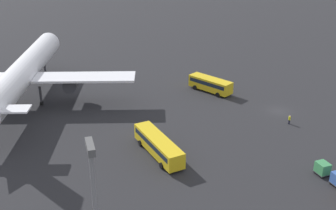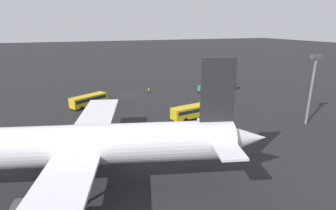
{
  "view_description": "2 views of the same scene",
  "coord_description": "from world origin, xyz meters",
  "px_view_note": "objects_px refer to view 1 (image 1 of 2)",
  "views": [
    {
      "loc": [
        -66.21,
        42.35,
        34.46
      ],
      "look_at": [
        0.12,
        22.81,
        4.06
      ],
      "focal_mm": 45.0,
      "sensor_mm": 36.0,
      "label": 1
    },
    {
      "loc": [
        17.06,
        79.82,
        20.93
      ],
      "look_at": [
        -3.85,
        23.69,
        2.64
      ],
      "focal_mm": 28.0,
      "sensor_mm": 36.0,
      "label": 2
    }
  ],
  "objects_px": {
    "cargo_cart_green": "(323,168)",
    "shuttle_bus_far": "(158,145)",
    "shuttle_bus_near": "(210,84)",
    "airplane": "(23,73)",
    "worker_person": "(289,120)"
  },
  "relations": [
    {
      "from": "cargo_cart_green",
      "to": "shuttle_bus_far",
      "type": "bearing_deg",
      "value": 59.86
    },
    {
      "from": "worker_person",
      "to": "cargo_cart_green",
      "type": "distance_m",
      "value": 17.02
    },
    {
      "from": "worker_person",
      "to": "airplane",
      "type": "bearing_deg",
      "value": 62.51
    },
    {
      "from": "shuttle_bus_far",
      "to": "cargo_cart_green",
      "type": "distance_m",
      "value": 24.93
    },
    {
      "from": "shuttle_bus_near",
      "to": "cargo_cart_green",
      "type": "bearing_deg",
      "value": 154.98
    },
    {
      "from": "shuttle_bus_far",
      "to": "shuttle_bus_near",
      "type": "bearing_deg",
      "value": -49.26
    },
    {
      "from": "shuttle_bus_far",
      "to": "cargo_cart_green",
      "type": "xyz_separation_m",
      "value": [
        -12.51,
        -21.56,
        -0.63
      ]
    },
    {
      "from": "airplane",
      "to": "shuttle_bus_near",
      "type": "distance_m",
      "value": 39.03
    },
    {
      "from": "shuttle_bus_far",
      "to": "cargo_cart_green",
      "type": "bearing_deg",
      "value": -131.33
    },
    {
      "from": "airplane",
      "to": "shuttle_bus_near",
      "type": "bearing_deg",
      "value": -82.46
    },
    {
      "from": "airplane",
      "to": "worker_person",
      "type": "xyz_separation_m",
      "value": [
        -24.15,
        -46.43,
        -5.62
      ]
    },
    {
      "from": "shuttle_bus_near",
      "to": "cargo_cart_green",
      "type": "distance_m",
      "value": 35.74
    },
    {
      "from": "shuttle_bus_far",
      "to": "airplane",
      "type": "bearing_deg",
      "value": 24.8
    },
    {
      "from": "shuttle_bus_far",
      "to": "worker_person",
      "type": "height_order",
      "value": "shuttle_bus_far"
    },
    {
      "from": "worker_person",
      "to": "cargo_cart_green",
      "type": "relative_size",
      "value": 0.81
    }
  ]
}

